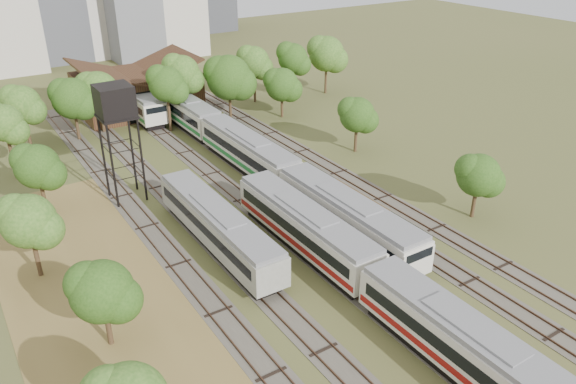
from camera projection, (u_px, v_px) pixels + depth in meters
ground at (446, 334)px, 38.19m from camera, size 240.00×240.00×0.00m
dry_grass_patch at (151, 366)px, 35.46m from camera, size 14.00×60.00×0.04m
tracks at (255, 196)px, 56.64m from camera, size 24.60×80.00×0.19m
railcar_red_set at (374, 280)px, 40.28m from camera, size 3.13×34.57×3.88m
railcar_green_set at (248, 153)px, 61.49m from camera, size 3.20×52.08×3.97m
railcar_rear at (136, 101)px, 78.30m from camera, size 3.28×16.08×4.06m
old_grey_coach at (218, 227)px, 47.18m from camera, size 2.99×18.00×3.69m
water_tower at (115, 104)px, 51.99m from camera, size 3.34×3.34×11.55m
rail_pile_far at (360, 195)px, 56.54m from camera, size 0.53×8.48×0.28m
maintenance_shed at (137, 91)px, 79.98m from camera, size 16.45×11.55×7.58m
tree_band_left at (80, 264)px, 36.58m from camera, size 7.02×55.89×8.39m
tree_band_far at (198, 77)px, 75.55m from camera, size 48.74×10.07×8.99m
tree_band_right at (346, 113)px, 66.11m from camera, size 4.99×38.38×6.88m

